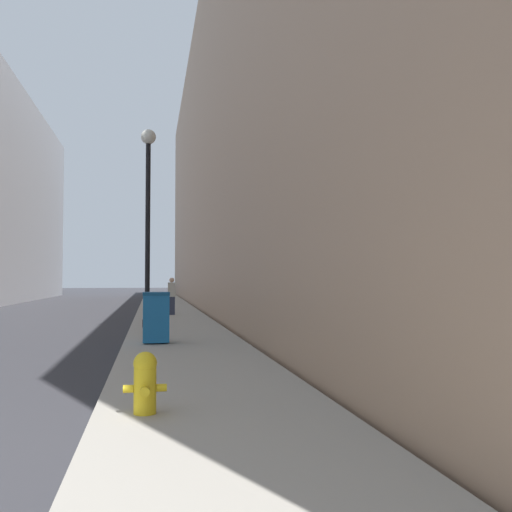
# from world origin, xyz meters

# --- Properties ---
(sidewalk_right) EXTENTS (2.97, 60.00, 0.16)m
(sidewalk_right) POSITION_xyz_m (5.29, 18.00, 0.08)
(sidewalk_right) COLOR #9E998E
(sidewalk_right) RESTS_ON ground
(building_right_stone) EXTENTS (12.00, 60.00, 16.97)m
(building_right_stone) POSITION_xyz_m (12.88, 26.00, 8.48)
(building_right_stone) COLOR #9E7F66
(building_right_stone) RESTS_ON ground
(fire_hydrant) EXTENTS (0.50, 0.39, 0.72)m
(fire_hydrant) POSITION_xyz_m (4.41, 2.07, 0.53)
(fire_hydrant) COLOR yellow
(fire_hydrant) RESTS_ON sidewalk_right
(trash_bin) EXTENTS (0.64, 0.67, 1.23)m
(trash_bin) POSITION_xyz_m (4.59, 9.36, 0.79)
(trash_bin) COLOR #19609E
(trash_bin) RESTS_ON sidewalk_right
(lamppost) EXTENTS (0.48, 0.48, 6.40)m
(lamppost) POSITION_xyz_m (4.34, 13.91, 4.20)
(lamppost) COLOR black
(lamppost) RESTS_ON sidewalk_right
(pedestrian_on_sidewalk) EXTENTS (0.32, 0.21, 1.60)m
(pedestrian_on_sidewalk) POSITION_xyz_m (5.32, 20.04, 0.96)
(pedestrian_on_sidewalk) COLOR #2D3347
(pedestrian_on_sidewalk) RESTS_ON sidewalk_right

